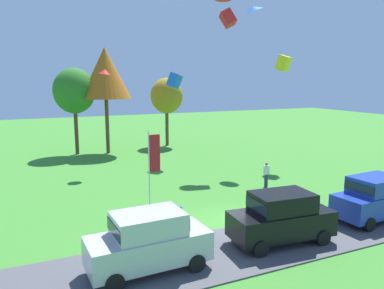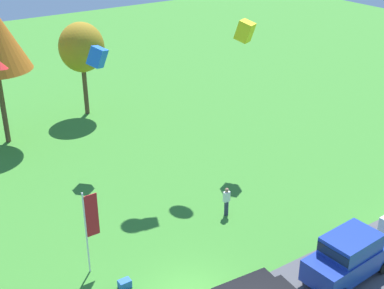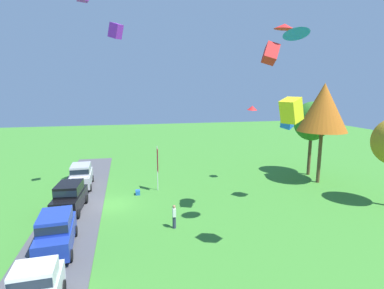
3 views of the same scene
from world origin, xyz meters
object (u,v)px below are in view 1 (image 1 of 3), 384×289
object	(u,v)px
kite_box_mid_center	(175,81)
tree_far_right	(74,91)
tree_left_of_center	(105,73)
tree_center_back	(167,96)
car_suv_far_end	(375,196)
kite_box_high_left	(284,63)
car_suv_near_entrance	(149,239)
flag_banner	(153,158)
kite_box_high_right	(228,18)
kite_delta_topmost	(105,72)
car_suv_by_flagpole	(281,216)
person_watching_sky	(266,174)
kite_delta_low_drifter	(254,9)
cooler_box	(176,210)

from	to	relation	value
kite_box_mid_center	tree_far_right	bearing A→B (deg)	135.33
tree_far_right	tree_left_of_center	world-z (taller)	tree_left_of_center
tree_far_right	tree_center_back	xyz separation A→B (m)	(9.81, 1.00, -0.68)
car_suv_far_end	kite_box_high_left	xyz separation A→B (m)	(3.88, 12.82, 7.26)
car_suv_near_entrance	tree_center_back	distance (m)	28.19
flag_banner	kite_box_high_right	bearing A→B (deg)	37.87
tree_center_back	kite_delta_topmost	distance (m)	12.42
car_suv_near_entrance	kite_box_high_right	bearing A→B (deg)	51.08
tree_far_right	car_suv_by_flagpole	bearing A→B (deg)	-77.83
kite_delta_topmost	kite_box_mid_center	world-z (taller)	kite_delta_topmost
car_suv_near_entrance	tree_left_of_center	distance (m)	25.16
tree_left_of_center	kite_box_high_right	distance (m)	13.28
person_watching_sky	flag_banner	distance (m)	8.35
flag_banner	kite_delta_low_drifter	bearing A→B (deg)	31.97
tree_left_of_center	kite_box_high_left	size ratio (longest dim) A/B	8.57
person_watching_sky	kite_box_mid_center	xyz separation A→B (m)	(-2.65, 9.91, 6.26)
car_suv_by_flagpole	tree_far_right	bearing A→B (deg)	102.17
flag_banner	kite_delta_low_drifter	world-z (taller)	kite_delta_low_drifter
tree_left_of_center	kite_box_high_right	world-z (taller)	kite_box_high_right
tree_left_of_center	kite_box_high_right	xyz separation A→B (m)	(7.75, -9.95, 4.16)
tree_center_back	flag_banner	bearing A→B (deg)	-113.13
car_suv_near_entrance	person_watching_sky	distance (m)	13.20
car_suv_by_flagpole	kite_box_high_right	xyz separation A→B (m)	(5.25, 14.13, 10.68)
car_suv_far_end	kite_box_mid_center	distance (m)	18.72
tree_center_back	kite_delta_topmost	xyz separation A→B (m)	(-8.44, -8.79, 2.37)
car_suv_far_end	car_suv_by_flagpole	bearing A→B (deg)	-177.83
kite_delta_topmost	tree_left_of_center	bearing A→B (deg)	77.97
tree_center_back	kite_delta_low_drifter	bearing A→B (deg)	-73.82
tree_far_right	cooler_box	size ratio (longest dim) A/B	14.88
tree_far_right	flag_banner	size ratio (longest dim) A/B	1.92
kite_box_mid_center	flag_banner	bearing A→B (deg)	-118.33
car_suv_near_entrance	tree_left_of_center	size ratio (longest dim) A/B	0.45
tree_center_back	kite_box_high_right	size ratio (longest dim) A/B	6.24
cooler_box	kite_box_high_right	size ratio (longest dim) A/B	0.47
kite_box_high_left	kite_delta_low_drifter	size ratio (longest dim) A/B	0.79
kite_box_high_left	kite_delta_low_drifter	xyz separation A→B (m)	(-2.22, 1.33, 4.38)
kite_box_high_right	kite_box_high_left	bearing A→B (deg)	-12.80
car_suv_near_entrance	person_watching_sky	world-z (taller)	car_suv_near_entrance
cooler_box	kite_delta_low_drifter	distance (m)	18.85
tree_far_right	kite_box_mid_center	distance (m)	10.45
car_suv_near_entrance	car_suv_far_end	size ratio (longest dim) A/B	0.99
car_suv_near_entrance	tree_center_back	bearing A→B (deg)	67.73
kite_box_high_left	kite_box_mid_center	bearing A→B (deg)	150.57
car_suv_far_end	person_watching_sky	world-z (taller)	car_suv_far_end
car_suv_far_end	cooler_box	distance (m)	10.41
car_suv_by_flagpole	car_suv_far_end	size ratio (longest dim) A/B	1.00
tree_center_back	kite_delta_low_drifter	distance (m)	14.11
flag_banner	cooler_box	xyz separation A→B (m)	(0.61, -1.95, -2.55)
flag_banner	kite_delta_topmost	size ratio (longest dim) A/B	4.44
person_watching_sky	kite_delta_topmost	xyz separation A→B (m)	(-8.69, 9.43, 6.94)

